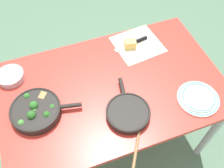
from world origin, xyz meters
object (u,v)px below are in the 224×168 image
object	(u,v)px
skillet_broccoli	(36,110)
dinner_plate_stack	(198,98)
skillet_eggs	(128,113)
cheese_block	(130,44)
prep_bowl_steel	(11,76)
wooden_spoon	(138,137)
grater_knife	(136,42)

from	to	relation	value
skillet_broccoli	dinner_plate_stack	world-z (taller)	skillet_broccoli
skillet_eggs	dinner_plate_stack	world-z (taller)	skillet_eggs
cheese_block	dinner_plate_stack	bearing A→B (deg)	-67.91
cheese_block	dinner_plate_stack	size ratio (longest dim) A/B	0.36
skillet_broccoli	prep_bowl_steel	xyz separation A→B (m)	(-0.10, 0.29, -0.01)
skillet_broccoli	prep_bowl_steel	size ratio (longest dim) A/B	2.40
dinner_plate_stack	wooden_spoon	bearing A→B (deg)	-166.91
skillet_broccoli	prep_bowl_steel	world-z (taller)	skillet_broccoli
grater_knife	dinner_plate_stack	size ratio (longest dim) A/B	1.03
cheese_block	prep_bowl_steel	size ratio (longest dim) A/B	0.53
prep_bowl_steel	grater_knife	bearing A→B (deg)	1.25
cheese_block	dinner_plate_stack	world-z (taller)	cheese_block
skillet_eggs	cheese_block	bearing A→B (deg)	-13.38
skillet_eggs	wooden_spoon	size ratio (longest dim) A/B	1.01
cheese_block	skillet_broccoli	bearing A→B (deg)	-156.60
skillet_eggs	dinner_plate_stack	bearing A→B (deg)	-85.69
skillet_broccoli	grater_knife	bearing A→B (deg)	35.31
skillet_eggs	prep_bowl_steel	size ratio (longest dim) A/B	2.19
wooden_spoon	cheese_block	xyz separation A→B (m)	(0.20, 0.60, 0.02)
skillet_broccoli	dinner_plate_stack	xyz separation A→B (m)	(0.87, -0.22, -0.02)
cheese_block	dinner_plate_stack	xyz separation A→B (m)	(0.21, -0.51, -0.01)
skillet_broccoli	skillet_eggs	xyz separation A→B (m)	(0.46, -0.18, -0.01)
wooden_spoon	skillet_broccoli	bearing A→B (deg)	87.18
skillet_eggs	dinner_plate_stack	distance (m)	0.41
grater_knife	dinner_plate_stack	bearing A→B (deg)	97.37
dinner_plate_stack	prep_bowl_steel	distance (m)	1.10
dinner_plate_stack	skillet_eggs	bearing A→B (deg)	173.88
wooden_spoon	grater_knife	xyz separation A→B (m)	(0.25, 0.63, 0.00)
grater_knife	skillet_eggs	bearing A→B (deg)	53.18
wooden_spoon	dinner_plate_stack	bearing A→B (deg)	-45.15
wooden_spoon	prep_bowl_steel	size ratio (longest dim) A/B	2.17
wooden_spoon	prep_bowl_steel	xyz separation A→B (m)	(-0.56, 0.61, 0.01)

